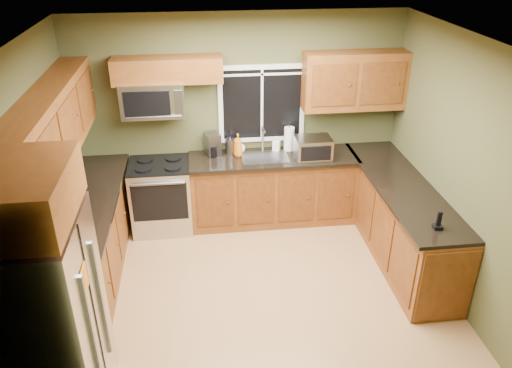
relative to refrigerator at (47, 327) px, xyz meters
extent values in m
plane|color=#A47648|center=(1.74, 1.30, -0.90)|extent=(4.20, 4.20, 0.00)
plane|color=white|center=(1.74, 1.30, 1.80)|extent=(4.20, 4.20, 0.00)
plane|color=#464827|center=(1.74, 3.10, 0.45)|extent=(4.20, 0.00, 4.20)
plane|color=#464827|center=(1.74, -0.50, 0.45)|extent=(4.20, 0.00, 4.20)
plane|color=#464827|center=(-0.36, 1.30, 0.45)|extent=(0.00, 3.60, 3.60)
plane|color=#464827|center=(3.84, 1.30, 0.45)|extent=(0.00, 3.60, 3.60)
cube|color=white|center=(2.04, 3.09, 0.65)|extent=(1.12, 0.03, 1.02)
cube|color=black|center=(2.04, 3.08, 0.65)|extent=(1.00, 0.01, 0.90)
cube|color=white|center=(2.04, 3.07, 0.65)|extent=(0.03, 0.01, 0.90)
cube|color=white|center=(2.04, 3.07, 1.04)|extent=(1.00, 0.01, 0.03)
cube|color=brown|center=(-0.06, 1.78, -0.45)|extent=(0.60, 2.65, 0.90)
cube|color=black|center=(-0.04, 1.78, 0.02)|extent=(0.65, 2.65, 0.04)
cube|color=brown|center=(2.15, 2.80, -0.45)|extent=(2.17, 0.60, 0.90)
cube|color=black|center=(2.15, 2.78, 0.02)|extent=(2.17, 0.65, 0.04)
cube|color=brown|center=(3.54, 1.85, -0.45)|extent=(0.60, 2.50, 0.90)
cube|color=#5F2F11|center=(3.54, 0.59, -0.45)|extent=(0.56, 0.02, 0.82)
cube|color=black|center=(3.51, 1.85, 0.02)|extent=(0.65, 2.50, 0.04)
cube|color=brown|center=(-0.20, 1.78, 0.96)|extent=(0.33, 2.65, 0.72)
cube|color=brown|center=(0.89, 2.94, 1.17)|extent=(1.30, 0.33, 0.30)
cube|color=brown|center=(3.19, 2.94, 0.96)|extent=(1.30, 0.33, 0.72)
cube|color=brown|center=(0.00, 0.00, 1.13)|extent=(0.72, 0.90, 0.38)
cube|color=#B7B7BC|center=(0.00, 0.00, 0.00)|extent=(0.72, 0.90, 1.80)
cube|color=slate|center=(0.37, -0.20, 0.05)|extent=(0.03, 0.04, 1.10)
cube|color=slate|center=(0.37, 0.20, 0.05)|extent=(0.03, 0.04, 1.10)
cube|color=black|center=(0.36, 0.00, 0.00)|extent=(0.01, 0.02, 1.78)
cube|color=orange|center=(0.37, -0.10, 0.50)|extent=(0.01, 0.14, 0.20)
cube|color=#B7B7BC|center=(0.69, 2.78, -0.45)|extent=(0.76, 0.65, 0.90)
cube|color=black|center=(0.69, 2.78, 0.00)|extent=(0.76, 0.64, 0.03)
cube|color=black|center=(0.69, 2.45, -0.35)|extent=(0.68, 0.02, 0.50)
cylinder|color=slate|center=(0.69, 2.43, -0.08)|extent=(0.64, 0.04, 0.04)
cylinder|color=black|center=(0.51, 2.64, 0.03)|extent=(0.20, 0.20, 0.01)
cylinder|color=black|center=(0.87, 2.64, 0.03)|extent=(0.20, 0.20, 0.01)
cylinder|color=black|center=(0.51, 2.92, 0.03)|extent=(0.20, 0.20, 0.01)
cylinder|color=black|center=(0.87, 2.92, 0.03)|extent=(0.20, 0.20, 0.01)
cube|color=#B7B7BC|center=(0.69, 2.91, 0.83)|extent=(0.76, 0.38, 0.42)
cube|color=black|center=(0.63, 2.72, 0.83)|extent=(0.54, 0.01, 0.30)
cube|color=slate|center=(1.00, 2.72, 0.83)|extent=(0.10, 0.01, 0.30)
cylinder|color=slate|center=(0.69, 2.70, 0.67)|extent=(0.66, 0.02, 0.02)
cube|color=slate|center=(2.04, 2.78, 0.03)|extent=(0.60, 0.42, 0.02)
cylinder|color=#B7B7BC|center=(2.04, 2.98, 0.21)|extent=(0.03, 0.03, 0.34)
cylinder|color=#B7B7BC|center=(2.04, 2.90, 0.37)|extent=(0.03, 0.18, 0.03)
cube|color=#B7B7BC|center=(2.64, 2.67, 0.18)|extent=(0.45, 0.34, 0.28)
cube|color=black|center=(2.64, 2.50, 0.18)|extent=(0.38, 0.02, 0.19)
cube|color=slate|center=(1.38, 2.95, 0.18)|extent=(0.23, 0.25, 0.29)
cylinder|color=black|center=(1.38, 2.87, 0.12)|extent=(0.13, 0.13, 0.15)
cylinder|color=#B7B7BC|center=(1.61, 2.95, 0.14)|extent=(0.18, 0.18, 0.20)
cone|color=black|center=(1.61, 2.95, 0.25)|extent=(0.12, 0.12, 0.05)
cylinder|color=white|center=(2.39, 2.98, 0.20)|extent=(0.14, 0.14, 0.31)
cylinder|color=slate|center=(2.39, 2.98, 0.36)|extent=(0.02, 0.02, 0.04)
imported|color=orange|center=(1.70, 2.87, 0.19)|extent=(0.12, 0.12, 0.30)
imported|color=white|center=(2.22, 2.97, 0.14)|extent=(0.12, 0.12, 0.19)
imported|color=white|center=(1.74, 2.97, 0.13)|extent=(0.14, 0.14, 0.17)
cube|color=black|center=(3.49, 0.89, 0.06)|extent=(0.09, 0.09, 0.04)
cube|color=black|center=(3.49, 0.89, 0.15)|extent=(0.04, 0.03, 0.15)
camera|label=1|loc=(1.22, -3.01, 2.70)|focal=35.00mm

